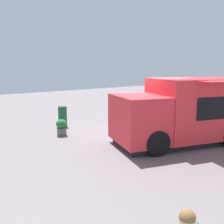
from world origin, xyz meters
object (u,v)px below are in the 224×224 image
Objects in this scene: food_truck at (185,113)px; planter_flowering_far at (129,111)px; trash_bin at (63,116)px; planter_flowering_near at (62,127)px.

food_truck is 8.40× the size of planter_flowering_far.
planter_flowering_far is 0.65× the size of trash_bin.
planter_flowering_far is (4.89, 1.16, -0.04)m from planter_flowering_near.
planter_flowering_near reaches higher than planter_flowering_far.
food_truck is 5.46× the size of trash_bin.
planter_flowering_near is (-3.07, 3.74, -0.76)m from food_truck.
food_truck is at bearing -50.59° from planter_flowering_near.
trash_bin is at bearing 177.35° from planter_flowering_far.
planter_flowering_near is at bearing 129.41° from food_truck.
food_truck is 5.62m from trash_bin.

